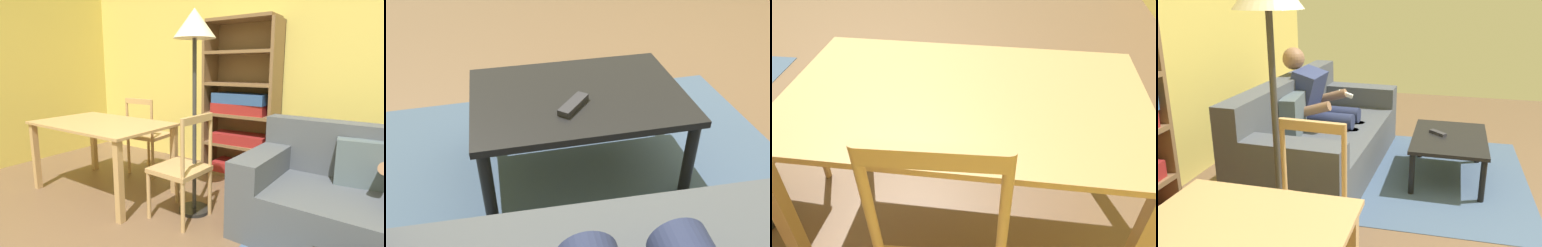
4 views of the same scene
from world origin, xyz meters
TOP-DOWN VIEW (x-y plane):
  - couch at (1.05, 1.96)m, footprint 2.13×1.02m
  - person_lounging at (1.22, 2.01)m, footprint 0.60×0.93m
  - coffee_table at (1.15, 0.77)m, footprint 0.90×0.64m
  - tv_remote at (1.19, 0.88)m, footprint 0.15×0.16m
  - dining_chair_facing_couch at (-0.47, 1.54)m, footprint 0.44×0.44m
  - area_rug at (1.15, 0.77)m, footprint 2.02×1.44m
  - floor_lamp at (-0.45, 1.69)m, footprint 0.36×0.36m

SIDE VIEW (x-z plane):
  - area_rug at x=1.15m, z-range 0.00..0.01m
  - couch at x=1.05m, z-range -0.12..0.74m
  - coffee_table at x=1.15m, z-range 0.15..0.54m
  - tv_remote at x=1.19m, z-range 0.39..0.41m
  - dining_chair_facing_couch at x=-0.47m, z-range -0.01..0.91m
  - person_lounging at x=1.22m, z-range 0.01..1.13m
  - floor_lamp at x=-0.45m, z-range 0.61..2.39m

